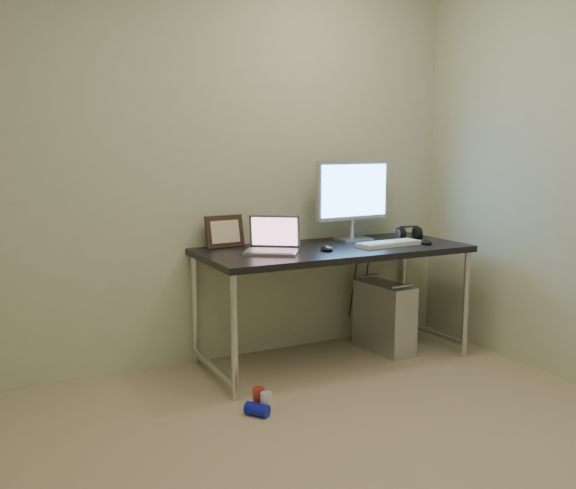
% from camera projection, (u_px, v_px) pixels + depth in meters
% --- Properties ---
extents(floor, '(3.50, 3.50, 0.00)m').
position_uv_depth(floor, '(361.00, 480.00, 2.69)').
color(floor, tan).
rests_on(floor, ground).
extents(wall_back, '(3.50, 0.02, 2.50)m').
position_uv_depth(wall_back, '(212.00, 168.00, 4.05)').
color(wall_back, beige).
rests_on(wall_back, ground).
extents(desk, '(1.72, 0.75, 0.75)m').
position_uv_depth(desk, '(333.00, 258.00, 4.10)').
color(desk, black).
rests_on(desk, ground).
extents(tower_computer, '(0.23, 0.46, 0.50)m').
position_uv_depth(tower_computer, '(384.00, 317.00, 4.36)').
color(tower_computer, silver).
rests_on(tower_computer, ground).
extents(cable_a, '(0.01, 0.16, 0.69)m').
position_uv_depth(cable_a, '(353.00, 285.00, 4.59)').
color(cable_a, black).
rests_on(cable_a, ground).
extents(cable_b, '(0.02, 0.11, 0.71)m').
position_uv_depth(cable_b, '(365.00, 287.00, 4.62)').
color(cable_b, black).
rests_on(cable_b, ground).
extents(can_red, '(0.07, 0.07, 0.12)m').
position_uv_depth(can_red, '(259.00, 398.00, 3.41)').
color(can_red, '#B83422').
rests_on(can_red, ground).
extents(can_white, '(0.08, 0.08, 0.11)m').
position_uv_depth(can_white, '(266.00, 403.00, 3.36)').
color(can_white, silver).
rests_on(can_white, ground).
extents(can_blue, '(0.13, 0.14, 0.07)m').
position_uv_depth(can_blue, '(257.00, 409.00, 3.33)').
color(can_blue, '#1019B8').
rests_on(can_blue, ground).
extents(laptop, '(0.41, 0.39, 0.22)m').
position_uv_depth(laptop, '(273.00, 244.00, 3.89)').
color(laptop, '#B3B4BA').
rests_on(laptop, desk).
extents(monitor, '(0.58, 0.18, 0.54)m').
position_uv_depth(monitor, '(353.00, 194.00, 4.33)').
color(monitor, '#B3B4BA').
rests_on(monitor, desk).
extents(keyboard, '(0.45, 0.18, 0.03)m').
position_uv_depth(keyboard, '(389.00, 244.00, 4.14)').
color(keyboard, white).
rests_on(keyboard, desk).
extents(mouse_right, '(0.08, 0.12, 0.04)m').
position_uv_depth(mouse_right, '(425.00, 241.00, 4.21)').
color(mouse_right, black).
rests_on(mouse_right, desk).
extents(mouse_left, '(0.10, 0.13, 0.04)m').
position_uv_depth(mouse_left, '(327.00, 248.00, 3.94)').
color(mouse_left, black).
rests_on(mouse_left, desk).
extents(headphones, '(0.19, 0.11, 0.11)m').
position_uv_depth(headphones, '(409.00, 234.00, 4.46)').
color(headphones, black).
rests_on(headphones, desk).
extents(picture_frame, '(0.26, 0.09, 0.21)m').
position_uv_depth(picture_frame, '(225.00, 231.00, 4.06)').
color(picture_frame, black).
rests_on(picture_frame, desk).
extents(webcam, '(0.04, 0.03, 0.11)m').
position_uv_depth(webcam, '(263.00, 233.00, 4.13)').
color(webcam, silver).
rests_on(webcam, desk).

